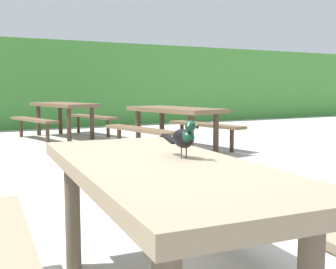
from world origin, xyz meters
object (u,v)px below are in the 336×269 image
picnic_table_mid_left (64,112)px  picnic_table_far_centre (175,119)px  picnic_table_foreground (159,201)px  bird_grackle (184,137)px

picnic_table_mid_left → picnic_table_far_centre: size_ratio=1.03×
picnic_table_foreground → picnic_table_mid_left: bearing=78.5°
picnic_table_foreground → bird_grackle: bearing=4.6°
picnic_table_mid_left → bird_grackle: bearing=-100.5°
picnic_table_far_centre → picnic_table_mid_left: bearing=110.3°
picnic_table_foreground → picnic_table_mid_left: 7.62m
bird_grackle → picnic_table_far_centre: bearing=61.2°
bird_grackle → picnic_table_far_centre: 5.15m
picnic_table_foreground → picnic_table_far_centre: same height
picnic_table_foreground → picnic_table_far_centre: size_ratio=0.94×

